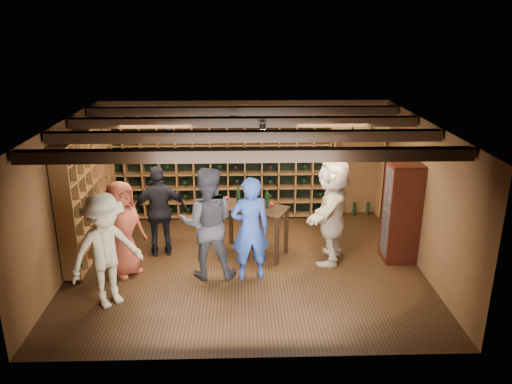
{
  "coord_description": "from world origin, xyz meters",
  "views": [
    {
      "loc": [
        -0.06,
        -7.8,
        4.06
      ],
      "look_at": [
        0.18,
        0.2,
        1.3
      ],
      "focal_mm": 35.0,
      "sensor_mm": 36.0,
      "label": 1
    }
  ],
  "objects_px": {
    "guest_woman_black": "(160,211)",
    "man_grey_suit": "(207,223)",
    "man_blue_shirt": "(250,229)",
    "display_cabinet": "(401,215)",
    "guest_red_floral": "(122,229)",
    "guest_beige": "(332,210)",
    "guest_khaki": "(106,251)",
    "tasting_table": "(252,213)"
  },
  "relations": [
    {
      "from": "man_blue_shirt",
      "to": "display_cabinet",
      "type": "bearing_deg",
      "value": -177.06
    },
    {
      "from": "display_cabinet",
      "to": "guest_woman_black",
      "type": "distance_m",
      "value": 4.24
    },
    {
      "from": "guest_woman_black",
      "to": "guest_khaki",
      "type": "relative_size",
      "value": 0.95
    },
    {
      "from": "display_cabinet",
      "to": "guest_red_floral",
      "type": "relative_size",
      "value": 1.07
    },
    {
      "from": "man_grey_suit",
      "to": "guest_red_floral",
      "type": "distance_m",
      "value": 1.41
    },
    {
      "from": "man_grey_suit",
      "to": "guest_woman_black",
      "type": "height_order",
      "value": "man_grey_suit"
    },
    {
      "from": "man_blue_shirt",
      "to": "tasting_table",
      "type": "relative_size",
      "value": 1.29
    },
    {
      "from": "man_blue_shirt",
      "to": "man_grey_suit",
      "type": "relative_size",
      "value": 0.93
    },
    {
      "from": "man_grey_suit",
      "to": "tasting_table",
      "type": "relative_size",
      "value": 1.39
    },
    {
      "from": "display_cabinet",
      "to": "guest_red_floral",
      "type": "xyz_separation_m",
      "value": [
        -4.74,
        -0.39,
        -0.04
      ]
    },
    {
      "from": "guest_red_floral",
      "to": "man_grey_suit",
      "type": "bearing_deg",
      "value": -53.0
    },
    {
      "from": "display_cabinet",
      "to": "guest_beige",
      "type": "xyz_separation_m",
      "value": [
        -1.21,
        0.01,
        0.09
      ]
    },
    {
      "from": "guest_beige",
      "to": "man_blue_shirt",
      "type": "bearing_deg",
      "value": -46.5
    },
    {
      "from": "man_grey_suit",
      "to": "guest_woman_black",
      "type": "relative_size",
      "value": 1.13
    },
    {
      "from": "man_grey_suit",
      "to": "guest_beige",
      "type": "xyz_separation_m",
      "value": [
        2.13,
        0.51,
        0.01
      ]
    },
    {
      "from": "guest_woman_black",
      "to": "guest_khaki",
      "type": "xyz_separation_m",
      "value": [
        -0.54,
        -1.67,
        0.04
      ]
    },
    {
      "from": "guest_red_floral",
      "to": "guest_khaki",
      "type": "bearing_deg",
      "value": -140.46
    },
    {
      "from": "tasting_table",
      "to": "man_blue_shirt",
      "type": "bearing_deg",
      "value": -69.51
    },
    {
      "from": "man_blue_shirt",
      "to": "tasting_table",
      "type": "height_order",
      "value": "man_blue_shirt"
    },
    {
      "from": "display_cabinet",
      "to": "guest_khaki",
      "type": "xyz_separation_m",
      "value": [
        -4.77,
        -1.34,
        0.02
      ]
    },
    {
      "from": "display_cabinet",
      "to": "guest_beige",
      "type": "distance_m",
      "value": 1.21
    },
    {
      "from": "guest_woman_black",
      "to": "man_grey_suit",
      "type": "bearing_deg",
      "value": 126.12
    },
    {
      "from": "display_cabinet",
      "to": "guest_beige",
      "type": "relative_size",
      "value": 0.92
    },
    {
      "from": "guest_red_floral",
      "to": "guest_woman_black",
      "type": "relative_size",
      "value": 0.98
    },
    {
      "from": "guest_woman_black",
      "to": "guest_beige",
      "type": "distance_m",
      "value": 3.04
    },
    {
      "from": "display_cabinet",
      "to": "man_grey_suit",
      "type": "bearing_deg",
      "value": -171.6
    },
    {
      "from": "man_grey_suit",
      "to": "guest_woman_black",
      "type": "xyz_separation_m",
      "value": [
        -0.89,
        0.83,
        -0.11
      ]
    },
    {
      "from": "guest_beige",
      "to": "display_cabinet",
      "type": "bearing_deg",
      "value": 109.58
    },
    {
      "from": "guest_red_floral",
      "to": "guest_woman_black",
      "type": "height_order",
      "value": "guest_woman_black"
    },
    {
      "from": "guest_red_floral",
      "to": "guest_beige",
      "type": "distance_m",
      "value": 3.56
    },
    {
      "from": "guest_red_floral",
      "to": "guest_beige",
      "type": "relative_size",
      "value": 0.86
    },
    {
      "from": "man_blue_shirt",
      "to": "guest_beige",
      "type": "bearing_deg",
      "value": -166.65
    },
    {
      "from": "guest_red_floral",
      "to": "tasting_table",
      "type": "relative_size",
      "value": 1.2
    },
    {
      "from": "display_cabinet",
      "to": "guest_khaki",
      "type": "height_order",
      "value": "guest_khaki"
    },
    {
      "from": "display_cabinet",
      "to": "man_blue_shirt",
      "type": "height_order",
      "value": "same"
    },
    {
      "from": "guest_khaki",
      "to": "display_cabinet",
      "type": "bearing_deg",
      "value": -25.95
    },
    {
      "from": "man_blue_shirt",
      "to": "guest_khaki",
      "type": "height_order",
      "value": "same"
    },
    {
      "from": "guest_woman_black",
      "to": "guest_beige",
      "type": "bearing_deg",
      "value": 162.82
    },
    {
      "from": "display_cabinet",
      "to": "tasting_table",
      "type": "relative_size",
      "value": 1.29
    },
    {
      "from": "guest_khaki",
      "to": "tasting_table",
      "type": "relative_size",
      "value": 1.29
    },
    {
      "from": "guest_woman_black",
      "to": "tasting_table",
      "type": "xyz_separation_m",
      "value": [
        1.65,
        -0.04,
        -0.03
      ]
    },
    {
      "from": "display_cabinet",
      "to": "guest_red_floral",
      "type": "bearing_deg",
      "value": -175.27
    }
  ]
}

